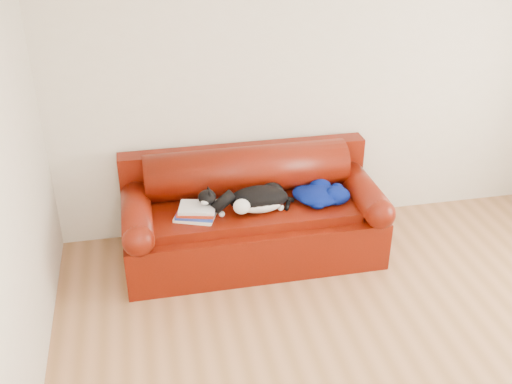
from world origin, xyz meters
The scene contains 7 objects.
ground centered at (0.00, 0.00, 0.00)m, with size 4.50×4.50×0.00m, color brown.
room_shell centered at (0.12, 0.02, 1.67)m, with size 4.52×4.02×2.61m.
sofa_base centered at (-0.65, 1.49, 0.24)m, with size 2.10×0.90×0.50m.
sofa_back centered at (-0.65, 1.74, 0.54)m, with size 2.10×1.01×0.88m.
book_stack centered at (-1.12, 1.37, 0.55)m, with size 0.37×0.33×0.10m.
cat centered at (-0.62, 1.38, 0.59)m, with size 0.68×0.44×0.25m.
blanket centered at (-0.09, 1.43, 0.56)m, with size 0.46×0.38×0.14m.
Camera 1 is at (-1.48, -2.67, 2.92)m, focal length 42.00 mm.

